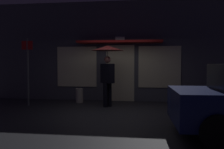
% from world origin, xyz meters
% --- Properties ---
extents(ground_plane, '(18.00, 18.00, 0.00)m').
position_xyz_m(ground_plane, '(0.00, 0.00, 0.00)').
color(ground_plane, '#26262B').
extents(building_facade, '(10.31, 1.00, 3.93)m').
position_xyz_m(building_facade, '(-0.00, 2.34, 1.95)').
color(building_facade, '#4C4C56').
rests_on(building_facade, ground).
extents(person_with_umbrella, '(1.09, 1.09, 2.10)m').
position_xyz_m(person_with_umbrella, '(-0.31, 0.89, 1.61)').
color(person_with_umbrella, black).
rests_on(person_with_umbrella, ground).
extents(street_sign_post, '(0.40, 0.07, 2.37)m').
position_xyz_m(street_sign_post, '(-3.11, 0.71, 1.34)').
color(street_sign_post, '#595B60').
rests_on(street_sign_post, ground).
extents(sidewalk_bollard, '(0.28, 0.28, 0.54)m').
position_xyz_m(sidewalk_bollard, '(-1.50, 1.58, 0.27)').
color(sidewalk_bollard, '#B2A899').
rests_on(sidewalk_bollard, ground).
extents(sidewalk_bollard_2, '(0.28, 0.28, 0.49)m').
position_xyz_m(sidewalk_bollard_2, '(2.62, 0.98, 0.25)').
color(sidewalk_bollard_2, slate).
rests_on(sidewalk_bollard_2, ground).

